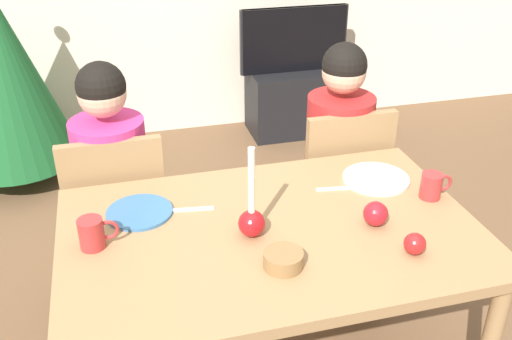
{
  "coord_description": "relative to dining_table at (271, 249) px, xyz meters",
  "views": [
    {
      "loc": [
        -0.46,
        -1.53,
        1.84
      ],
      "look_at": [
        0.0,
        0.2,
        0.87
      ],
      "focal_mm": 40.22,
      "sensor_mm": 36.0,
      "label": 1
    }
  ],
  "objects": [
    {
      "name": "dining_table",
      "position": [
        0.0,
        0.0,
        0.0
      ],
      "size": [
        1.4,
        0.9,
        0.75
      ],
      "color": "#99754C",
      "rests_on": "ground"
    },
    {
      "name": "chair_left",
      "position": [
        -0.5,
        0.61,
        -0.15
      ],
      "size": [
        0.4,
        0.4,
        0.9
      ],
      "color": "#99754C",
      "rests_on": "ground"
    },
    {
      "name": "chair_right",
      "position": [
        0.51,
        0.61,
        -0.15
      ],
      "size": [
        0.4,
        0.4,
        0.9
      ],
      "color": "#99754C",
      "rests_on": "ground"
    },
    {
      "name": "person_left_child",
      "position": [
        -0.5,
        0.64,
        -0.1
      ],
      "size": [
        0.3,
        0.3,
        1.17
      ],
      "color": "#33384C",
      "rests_on": "ground"
    },
    {
      "name": "person_right_child",
      "position": [
        0.51,
        0.64,
        -0.1
      ],
      "size": [
        0.3,
        0.3,
        1.17
      ],
      "color": "#33384C",
      "rests_on": "ground"
    },
    {
      "name": "tv_stand",
      "position": [
        0.84,
        2.3,
        -0.43
      ],
      "size": [
        0.64,
        0.4,
        0.48
      ],
      "primitive_type": "cube",
      "color": "black",
      "rests_on": "ground"
    },
    {
      "name": "tv",
      "position": [
        0.84,
        2.3,
        0.04
      ],
      "size": [
        0.79,
        0.05,
        0.46
      ],
      "color": "black",
      "rests_on": "tv_stand"
    },
    {
      "name": "christmas_tree",
      "position": [
        -1.1,
        2.07,
        0.05
      ],
      "size": [
        0.8,
        0.8,
        1.37
      ],
      "color": "brown",
      "rests_on": "ground"
    },
    {
      "name": "candle_centerpiece",
      "position": [
        -0.07,
        -0.02,
        0.15
      ],
      "size": [
        0.09,
        0.09,
        0.32
      ],
      "color": "red",
      "rests_on": "dining_table"
    },
    {
      "name": "plate_left",
      "position": [
        -0.42,
        0.21,
        0.09
      ],
      "size": [
        0.23,
        0.23,
        0.01
      ],
      "primitive_type": "cylinder",
      "color": "teal",
      "rests_on": "dining_table"
    },
    {
      "name": "plate_right",
      "position": [
        0.48,
        0.22,
        0.09
      ],
      "size": [
        0.26,
        0.26,
        0.01
      ],
      "primitive_type": "cylinder",
      "color": "white",
      "rests_on": "dining_table"
    },
    {
      "name": "mug_left",
      "position": [
        -0.57,
        0.05,
        0.13
      ],
      "size": [
        0.13,
        0.08,
        0.1
      ],
      "color": "#B72D2D",
      "rests_on": "dining_table"
    },
    {
      "name": "mug_right",
      "position": [
        0.62,
        0.05,
        0.13
      ],
      "size": [
        0.12,
        0.08,
        0.1
      ],
      "color": "#B72D2D",
      "rests_on": "dining_table"
    },
    {
      "name": "fork_left",
      "position": [
        -0.25,
        0.18,
        0.09
      ],
      "size": [
        0.18,
        0.04,
        0.01
      ],
      "primitive_type": "cube",
      "rotation": [
        0.0,
        0.0,
        -0.14
      ],
      "color": "silver",
      "rests_on": "dining_table"
    },
    {
      "name": "fork_right",
      "position": [
        0.32,
        0.19,
        0.09
      ],
      "size": [
        0.18,
        0.04,
        0.01
      ],
      "primitive_type": "cube",
      "rotation": [
        0.0,
        0.0,
        -0.15
      ],
      "color": "silver",
      "rests_on": "dining_table"
    },
    {
      "name": "bowl_walnuts",
      "position": [
        -0.02,
        -0.2,
        0.11
      ],
      "size": [
        0.12,
        0.12,
        0.05
      ],
      "primitive_type": "cylinder",
      "color": "olive",
      "rests_on": "dining_table"
    },
    {
      "name": "apple_near_candle",
      "position": [
        0.4,
        -0.24,
        0.12
      ],
      "size": [
        0.07,
        0.07,
        0.07
      ],
      "primitive_type": "sphere",
      "color": "#B21B1C",
      "rests_on": "dining_table"
    },
    {
      "name": "apple_by_left_plate",
      "position": [
        0.35,
        -0.06,
        0.13
      ],
      "size": [
        0.08,
        0.08,
        0.08
      ],
      "primitive_type": "sphere",
      "color": "#AF1922",
      "rests_on": "dining_table"
    }
  ]
}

